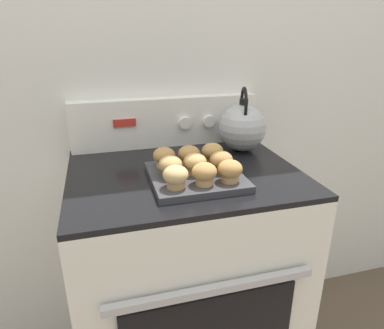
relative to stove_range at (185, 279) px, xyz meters
The scene contains 14 objects.
wall_back 0.81m from the stove_range, 90.00° to the left, with size 8.00×0.05×2.40m.
stove_range is the anchor object (origin of this frame).
control_panel 0.63m from the stove_range, 89.58° to the left, with size 0.75×0.07×0.20m.
muffin_pan 0.48m from the stove_range, 79.39° to the right, with size 0.29×0.29×0.02m.
muffin_r0_c0 0.55m from the stove_range, 111.29° to the right, with size 0.07×0.07×0.07m.
muffin_r0_c1 0.55m from the stove_range, 83.67° to the right, with size 0.07×0.07×0.07m.
muffin_r0_c2 0.56m from the stove_range, 59.83° to the right, with size 0.07×0.07×0.07m.
muffin_r1_c0 0.53m from the stove_range, 125.91° to the right, with size 0.07×0.07×0.07m.
muffin_r1_c1 0.53m from the stove_range, 79.91° to the right, with size 0.07×0.07×0.07m.
muffin_r1_c2 0.54m from the stove_range, 41.85° to the right, with size 0.07×0.07×0.07m.
muffin_r2_c0 0.52m from the stove_range, behind, with size 0.07×0.07×0.07m.
muffin_r2_c1 0.52m from the stove_range, 27.79° to the right, with size 0.07×0.07×0.07m.
muffin_r2_c2 0.53m from the stove_range, ahead, with size 0.07×0.07×0.07m.
tea_kettle 0.64m from the stove_range, 27.76° to the left, with size 0.18×0.21×0.25m.
Camera 1 is at (-0.26, -0.72, 1.37)m, focal length 32.00 mm.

